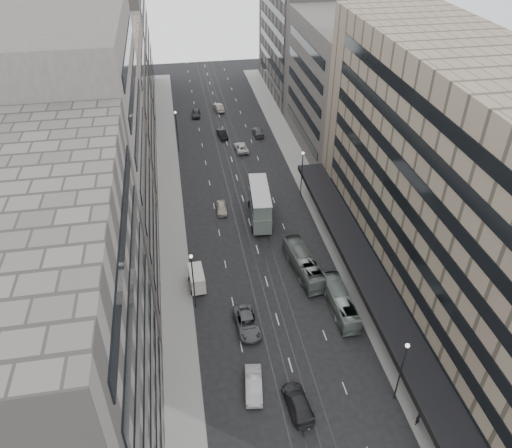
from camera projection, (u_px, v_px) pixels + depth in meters
ground at (292, 372)px, 54.74m from camera, size 220.00×220.00×0.00m
sidewalk_right at (310, 187)px, 86.45m from camera, size 4.00×125.00×0.15m
sidewalk_left at (170, 200)px, 83.07m from camera, size 4.00×125.00×0.15m
department_store at (469, 201)px, 55.49m from camera, size 19.20×60.00×30.00m
building_right_mid at (343, 87)px, 92.48m from camera, size 15.00×28.00×24.00m
building_right_far at (303, 33)px, 115.37m from camera, size 15.00×32.00×28.00m
building_left_a at (41, 371)px, 36.58m from camera, size 15.00×28.00×30.00m
building_left_b at (78, 169)px, 57.07m from camera, size 15.00×26.00×34.00m
building_left_c at (102, 114)px, 81.33m from camera, size 15.00×28.00×25.00m
building_left_d at (112, 46)px, 106.91m from camera, size 15.00×38.00×28.00m
lamp_right_near at (402, 365)px, 49.07m from camera, size 0.44×0.44×8.32m
lamp_right_far at (302, 169)px, 81.14m from camera, size 0.44×0.44×8.32m
lamp_left_near at (193, 275)px, 59.97m from camera, size 0.44×0.44×8.32m
lamp_left_far at (177, 127)px, 94.44m from camera, size 0.44×0.44×8.32m
bus_near at (340, 302)px, 61.76m from camera, size 2.25×9.59×2.67m
bus_far at (303, 264)px, 67.47m from camera, size 3.64×10.79×2.95m
double_decker at (260, 203)px, 76.95m from camera, size 3.81×10.17×5.44m
panel_van at (197, 278)px, 65.14m from camera, size 2.24×4.22×2.60m
sedan_1 at (254, 385)px, 52.42m from camera, size 2.40×5.19×1.65m
sedan_2 at (247, 323)px, 59.56m from camera, size 2.99×5.98×1.62m
sedan_3 at (298, 402)px, 50.70m from camera, size 2.71×5.70×1.60m
sedan_4 at (222, 208)px, 79.96m from camera, size 1.76×4.10×1.38m
sedan_5 at (222, 134)px, 102.24m from camera, size 2.08×4.48×1.42m
sedan_6 at (241, 147)px, 97.38m from camera, size 2.66×5.09×1.37m
sedan_7 at (258, 132)px, 103.11m from camera, size 2.00×4.80×1.39m
sedan_8 at (196, 113)px, 110.93m from camera, size 2.17×4.57×1.51m
sedan_9 at (219, 107)px, 113.53m from camera, size 2.25×4.85×1.54m
pedestrian at (418, 419)px, 49.01m from camera, size 0.71×0.63×1.62m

